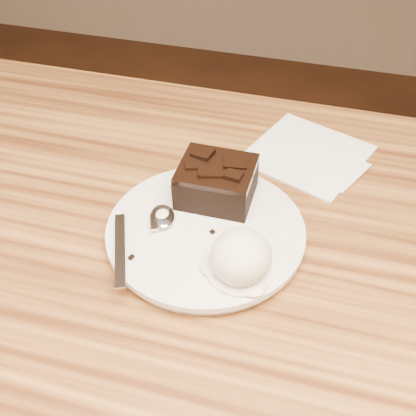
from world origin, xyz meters
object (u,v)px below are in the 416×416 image
(spoon, at_px, (163,217))
(napkin, at_px, (307,153))
(brownie, at_px, (216,184))
(ice_cream_scoop, at_px, (241,256))
(plate, at_px, (206,234))

(spoon, distance_m, napkin, 0.24)
(brownie, distance_m, spoon, 0.08)
(ice_cream_scoop, height_order, spoon, ice_cream_scoop)
(plate, relative_size, ice_cream_scoop, 3.35)
(plate, bearing_deg, spoon, -178.76)
(plate, relative_size, napkin, 1.57)
(ice_cream_scoop, distance_m, napkin, 0.25)
(brownie, height_order, napkin, brownie)
(ice_cream_scoop, height_order, napkin, ice_cream_scoop)
(brownie, bearing_deg, plate, -87.84)
(ice_cream_scoop, xyz_separation_m, spoon, (-0.10, 0.05, -0.02))
(spoon, bearing_deg, napkin, 31.12)
(plate, height_order, brownie, brownie)
(brownie, relative_size, napkin, 0.60)
(ice_cream_scoop, xyz_separation_m, napkin, (0.04, 0.24, -0.04))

